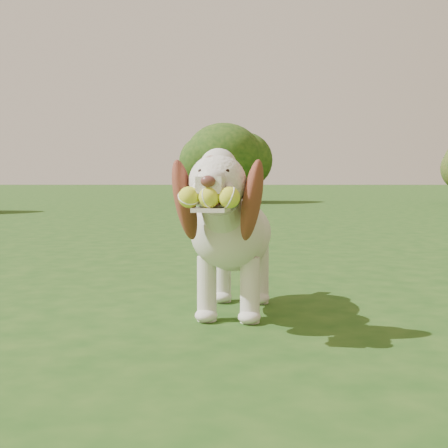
{
  "coord_description": "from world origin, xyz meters",
  "views": [
    {
      "loc": [
        0.15,
        -3.64,
        0.71
      ],
      "look_at": [
        0.12,
        -0.78,
        0.49
      ],
      "focal_mm": 50.0,
      "sensor_mm": 36.0,
      "label": 1
    }
  ],
  "objects": [
    {
      "name": "shrub_i",
      "position": [
        0.02,
        12.25,
        1.19
      ],
      "size": [
        1.95,
        1.95,
        2.02
      ],
      "color": "#382314",
      "rests_on": "ground"
    },
    {
      "name": "ground",
      "position": [
        0.0,
        0.0,
        0.0
      ],
      "size": [
        80.0,
        80.0,
        0.0
      ],
      "primitive_type": "plane",
      "color": "#1D4614",
      "rests_on": "ground"
    },
    {
      "name": "dog",
      "position": [
        0.16,
        -0.53,
        0.44
      ],
      "size": [
        0.55,
        1.27,
        0.83
      ],
      "rotation": [
        0.0,
        0.0,
        -0.16
      ],
      "color": "silver",
      "rests_on": "ground"
    }
  ]
}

